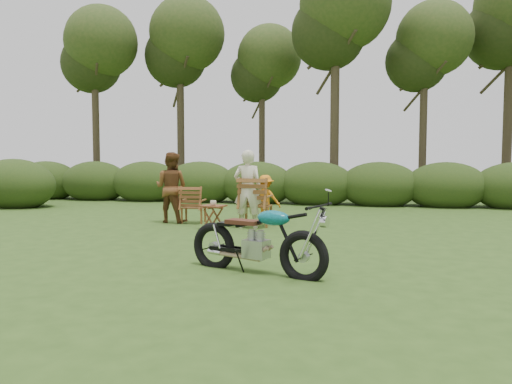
% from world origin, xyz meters
% --- Properties ---
extents(ground, '(80.00, 80.00, 0.00)m').
position_xyz_m(ground, '(0.00, 0.00, 0.00)').
color(ground, '#2D4818').
rests_on(ground, ground).
extents(tree_line, '(22.52, 11.62, 8.14)m').
position_xyz_m(tree_line, '(0.50, 9.74, 3.81)').
color(tree_line, '#372C1E').
rests_on(tree_line, ground).
extents(motorcycle, '(2.11, 1.35, 1.13)m').
position_xyz_m(motorcycle, '(0.18, -0.87, 0.00)').
color(motorcycle, '#0EA7BC').
rests_on(motorcycle, ground).
extents(lawn_chair_right, '(0.75, 0.75, 1.07)m').
position_xyz_m(lawn_chair_right, '(-0.80, 3.50, 0.00)').
color(lawn_chair_right, brown).
rests_on(lawn_chair_right, ground).
extents(lawn_chair_left, '(0.64, 0.64, 0.86)m').
position_xyz_m(lawn_chair_left, '(-2.35, 3.72, 0.00)').
color(lawn_chair_left, brown).
rests_on(lawn_chair_left, ground).
extents(side_table, '(0.59, 0.54, 0.52)m').
position_xyz_m(side_table, '(-1.58, 2.80, 0.26)').
color(side_table, '#5B2C16').
rests_on(side_table, ground).
extents(cup, '(0.15, 0.15, 0.11)m').
position_xyz_m(cup, '(-1.57, 2.78, 0.57)').
color(cup, beige).
rests_on(cup, side_table).
extents(adult_a, '(0.63, 0.43, 1.70)m').
position_xyz_m(adult_a, '(-0.92, 3.19, 0.00)').
color(adult_a, beige).
rests_on(adult_a, ground).
extents(adult_b, '(0.87, 0.71, 1.65)m').
position_xyz_m(adult_b, '(-2.88, 3.67, 0.00)').
color(adult_b, brown).
rests_on(adult_b, ground).
extents(child, '(0.75, 0.47, 1.12)m').
position_xyz_m(child, '(-0.72, 4.16, 0.00)').
color(child, orange).
rests_on(child, ground).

